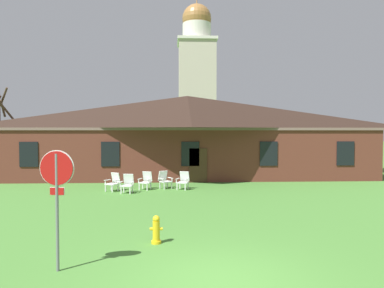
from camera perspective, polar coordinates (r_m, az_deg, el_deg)
name	(u,v)px	position (r m, az deg, el deg)	size (l,w,h in m)	color
ground_plane	(219,282)	(8.05, 4.32, -20.97)	(200.00, 200.00, 0.00)	#477F33
brick_building	(188,134)	(26.95, -0.71, 1.62)	(25.18, 10.40, 5.78)	brown
dome_tower	(197,83)	(49.05, 0.75, 9.70)	(5.18, 5.18, 21.01)	#BCB29E
stop_sign	(57,185)	(8.62, -20.62, -6.16)	(0.80, 0.16, 2.73)	slate
lawn_chair_by_porch	(113,182)	(19.43, -12.34, -5.83)	(0.84, 0.87, 0.96)	white
lawn_chair_near_door	(128,183)	(18.71, -10.17, -6.12)	(0.71, 0.74, 0.96)	white
lawn_chair_left_end	(146,180)	(19.67, -7.30, -5.70)	(0.77, 0.82, 0.96)	white
lawn_chair_middle	(165,179)	(19.90, -4.37, -5.60)	(0.85, 0.87, 0.96)	white
lawn_chair_right_end	(183,180)	(19.56, -1.37, -5.73)	(0.78, 0.82, 0.96)	white
fire_hydrant	(156,230)	(10.40, -5.69, -13.42)	(0.36, 0.28, 0.79)	gold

